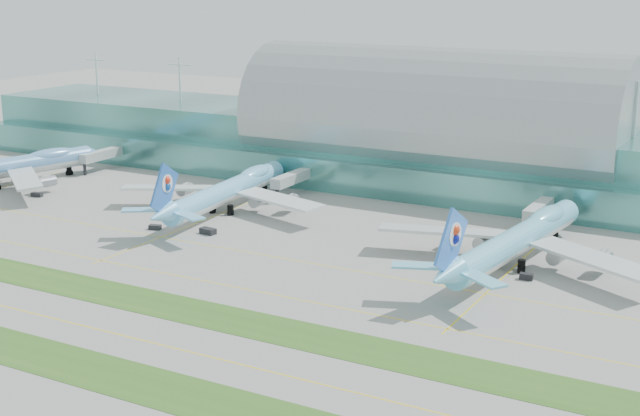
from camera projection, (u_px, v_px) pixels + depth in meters
The scene contains 15 objects.
ground at pixel (185, 314), 174.70m from camera, with size 700.00×700.00×0.00m, color gray.
terminal at pixel (433, 140), 280.13m from camera, with size 340.00×69.10×36.00m.
grass_strip_near at pixel (84, 367), 150.98m from camera, with size 420.00×12.00×0.08m, color #2D591E.
grass_strip_far at pixel (191, 311), 176.38m from camera, with size 420.00×12.00×0.08m, color #2D591E.
taxiline_b at pixel (138, 339), 162.85m from camera, with size 420.00×0.35×0.01m, color yellow.
taxiline_c at pixel (236, 287), 189.94m from camera, with size 420.00×0.35×0.01m, color yellow.
taxiline_d at pixel (289, 259), 208.57m from camera, with size 420.00×0.35×0.01m, color yellow.
airliner_a at pixel (4, 167), 279.25m from camera, with size 62.83×72.63×20.32m.
airliner_b at pixel (228, 189), 250.43m from camera, with size 63.36×72.21×19.87m.
airliner_c at pixel (518, 238), 202.84m from camera, with size 66.26×75.67×20.83m.
gse_b at pixel (37, 195), 267.41m from camera, with size 3.45×1.56×1.26m, color black.
gse_c at pixel (155, 227), 232.93m from camera, with size 3.13×1.71×1.22m, color black.
gse_d at pixel (208, 231), 228.92m from camera, with size 4.24×2.23×1.49m, color black.
gse_e at pixel (450, 276), 195.15m from camera, with size 4.01×2.01×1.41m, color orange.
gse_f at pixel (526, 277), 194.43m from camera, with size 2.88×1.50×1.45m, color black.
Camera 1 is at (102.46, -130.41, 64.51)m, focal length 50.00 mm.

